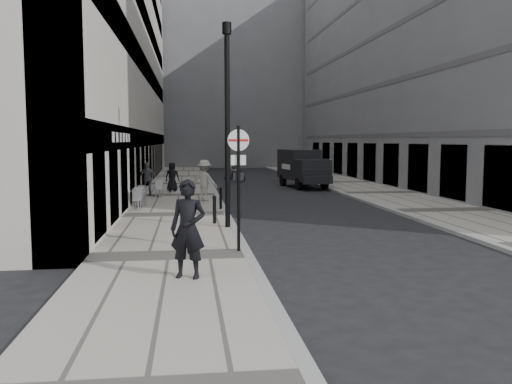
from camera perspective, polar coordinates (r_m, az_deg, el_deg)
ground at (r=11.35m, az=0.61°, el=-9.81°), size 120.00×120.00×0.00m
sidewalk at (r=29.00m, az=-8.11°, el=-0.40°), size 4.00×60.00×0.12m
far_sidewalk at (r=30.83m, az=12.78°, el=-0.13°), size 4.00×60.00×0.12m
building_left at (r=36.14m, az=-14.70°, el=14.85°), size 4.00×45.00×18.00m
building_right at (r=39.22m, az=16.89°, el=15.52°), size 6.00×45.00×20.00m
building_far at (r=67.40m, az=-4.63°, el=12.26°), size 24.00×16.00×22.00m
walking_man at (r=11.36m, az=-7.18°, el=-3.89°), size 0.87×0.70×2.06m
sign_post at (r=13.93m, az=-1.86°, el=2.22°), size 0.56×0.10×3.24m
lamppost at (r=17.88m, az=-3.05°, el=8.11°), size 0.30×0.30×6.65m
bollard_near at (r=22.81m, az=-3.74°, el=-0.71°), size 0.11×0.11×0.85m
bollard_far at (r=18.80m, az=-4.39°, el=-1.94°), size 0.12×0.12×0.91m
panel_van at (r=34.57m, az=4.88°, el=2.72°), size 2.53×5.29×2.40m
cyclist at (r=38.91m, az=-2.26°, el=2.00°), size 1.63×0.98×1.66m
pedestrian_a at (r=28.75m, az=-11.34°, el=1.36°), size 1.03×0.46×1.74m
pedestrian_b at (r=25.73m, az=-5.44°, el=1.21°), size 1.45×1.21×1.95m
pedestrian_c at (r=30.96m, az=-8.81°, el=1.59°), size 0.87×0.63×1.64m
cafe_table_near at (r=23.26m, az=-12.32°, el=-0.65°), size 0.69×1.55×0.88m
cafe_table_mid at (r=28.44m, az=-10.14°, el=0.44°), size 0.66×1.48×0.84m
cafe_table_far at (r=24.75m, az=-12.00°, el=-0.34°), size 0.65×1.47×0.84m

